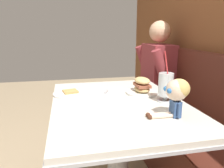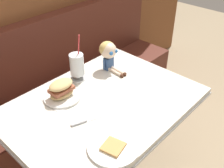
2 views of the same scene
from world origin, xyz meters
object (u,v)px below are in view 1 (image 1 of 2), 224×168
sandwich_plate (142,87)px  diner_patron (154,73)px  milkshake_glass (166,86)px  toast_plate (71,93)px  seated_doll (177,92)px  butter_knife (105,93)px

sandwich_plate → diner_patron: 0.79m
milkshake_glass → diner_patron: (-0.88, 0.30, -0.10)m
toast_plate → sandwich_plate: size_ratio=1.14×
toast_plate → sandwich_plate: sandwich_plate is taller
toast_plate → seated_doll: seated_doll is taller
milkshake_glass → sandwich_plate: bearing=-156.9°
toast_plate → diner_patron: size_ratio=0.31×
diner_patron → milkshake_glass: bearing=-18.6°
milkshake_glass → butter_knife: 0.42m
sandwich_plate → seated_doll: 0.43m
butter_knife → diner_patron: diner_patron is taller
sandwich_plate → seated_doll: (0.43, 0.03, 0.08)m
seated_doll → butter_knife: bearing=-149.6°
seated_doll → diner_patron: size_ratio=0.27×
butter_knife → diner_patron: 0.90m
toast_plate → milkshake_glass: (0.27, 0.56, 0.09)m
butter_knife → seated_doll: 0.56m
toast_plate → diner_patron: 1.05m
toast_plate → butter_knife: size_ratio=1.10×
milkshake_glass → diner_patron: size_ratio=0.39×
toast_plate → seated_doll: bearing=45.3°
sandwich_plate → diner_patron: bearing=151.1°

